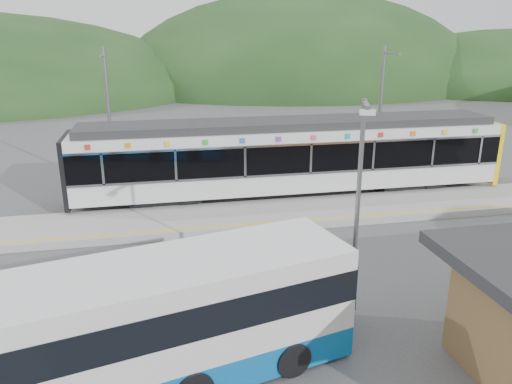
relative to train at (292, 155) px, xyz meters
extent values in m
plane|color=#4C4C4F|center=(-1.42, -6.00, -2.06)|extent=(120.00, 120.00, 0.00)
ellipsoid|color=#1E3D19|center=(14.58, 48.00, -2.06)|extent=(52.00, 39.00, 26.00)
ellipsoid|color=#1E3D19|center=(43.58, 42.00, -2.06)|extent=(44.00, 33.00, 16.00)
cube|color=#9E9E99|center=(-1.42, -2.70, -1.91)|extent=(26.00, 3.20, 0.30)
cube|color=yellow|center=(-1.42, -4.00, -1.76)|extent=(26.00, 0.10, 0.01)
cube|color=black|center=(-6.02, 0.00, -1.76)|extent=(3.20, 2.20, 0.56)
cube|color=black|center=(5.98, 0.00, -1.76)|extent=(3.20, 2.20, 0.56)
cube|color=silver|center=(-0.02, 0.00, -1.02)|extent=(20.00, 2.90, 0.92)
cube|color=black|center=(-0.02, 0.00, 0.16)|extent=(20.00, 2.96, 1.45)
cube|color=silver|center=(-0.02, -1.50, -0.51)|extent=(20.00, 0.05, 0.10)
cube|color=silver|center=(-0.02, -1.50, 0.84)|extent=(20.00, 0.05, 0.10)
cube|color=silver|center=(-0.02, 0.00, 1.11)|extent=(20.00, 2.90, 0.45)
cube|color=#2D2D30|center=(-0.02, 0.00, 1.52)|extent=(19.40, 2.50, 0.36)
cube|color=yellow|center=(10.10, 0.00, -0.16)|extent=(0.24, 2.92, 3.00)
cube|color=black|center=(-10.12, 0.00, -0.16)|extent=(0.20, 2.92, 3.00)
cube|color=silver|center=(-8.52, -1.50, 0.16)|extent=(0.10, 0.05, 1.35)
cube|color=silver|center=(-5.52, -1.50, 0.16)|extent=(0.10, 0.05, 1.35)
cube|color=silver|center=(-2.52, -1.50, 0.16)|extent=(0.10, 0.05, 1.35)
cube|color=silver|center=(0.48, -1.50, 0.16)|extent=(0.10, 0.05, 1.35)
cube|color=silver|center=(3.48, -1.50, 0.16)|extent=(0.10, 0.05, 1.35)
cube|color=silver|center=(6.48, -1.50, 0.16)|extent=(0.10, 0.05, 1.35)
cube|color=silver|center=(8.98, -1.50, 0.16)|extent=(0.10, 0.05, 1.35)
cube|color=red|center=(-9.02, -1.49, 1.12)|extent=(0.22, 0.04, 0.22)
cube|color=orange|center=(-7.42, -1.49, 1.12)|extent=(0.22, 0.04, 0.22)
cube|color=yellow|center=(-5.82, -1.49, 1.12)|extent=(0.22, 0.04, 0.22)
cube|color=green|center=(-4.22, -1.49, 1.12)|extent=(0.22, 0.04, 0.22)
cube|color=blue|center=(-2.62, -1.49, 1.12)|extent=(0.22, 0.04, 0.22)
cube|color=purple|center=(-1.02, -1.49, 1.12)|extent=(0.22, 0.04, 0.22)
cube|color=#E54C8C|center=(0.58, -1.49, 1.12)|extent=(0.22, 0.04, 0.22)
cube|color=#19A5A5|center=(2.18, -1.49, 1.12)|extent=(0.22, 0.04, 0.22)
cube|color=red|center=(3.78, -1.49, 1.12)|extent=(0.22, 0.04, 0.22)
cube|color=orange|center=(5.38, -1.49, 1.12)|extent=(0.22, 0.04, 0.22)
cube|color=yellow|center=(6.98, -1.49, 1.12)|extent=(0.22, 0.04, 0.22)
cube|color=green|center=(8.58, -1.49, 1.12)|extent=(0.22, 0.04, 0.22)
cylinder|color=slate|center=(-8.42, 2.60, 1.44)|extent=(0.18, 0.18, 7.00)
cube|color=slate|center=(-8.42, 1.80, 4.54)|extent=(0.08, 1.80, 0.08)
cylinder|color=slate|center=(5.58, 2.60, 1.44)|extent=(0.18, 0.18, 7.00)
cube|color=slate|center=(5.58, 1.80, 4.54)|extent=(0.08, 1.80, 0.08)
cube|color=#0B5FAB|center=(-7.29, -12.58, -1.58)|extent=(10.87, 4.84, 0.77)
cube|color=silver|center=(-7.29, -12.58, -0.81)|extent=(10.87, 4.84, 0.77)
cube|color=black|center=(-7.29, -12.58, -0.04)|extent=(10.88, 4.88, 0.77)
cube|color=silver|center=(-7.29, -12.58, 0.58)|extent=(10.87, 4.84, 0.48)
cylinder|color=black|center=(-6.08, -12.29, -1.63)|extent=(1.44, 2.66, 0.87)
cylinder|color=black|center=(-3.73, -11.72, -1.63)|extent=(1.44, 2.66, 0.87)
cylinder|color=slate|center=(-1.27, -10.92, 1.00)|extent=(0.12, 0.12, 6.13)
cube|color=slate|center=(-1.27, -11.38, 3.96)|extent=(0.44, 1.01, 0.12)
cube|color=silver|center=(-1.27, -11.84, 3.88)|extent=(0.39, 0.28, 0.12)
camera|label=1|loc=(-6.25, -22.27, 5.63)|focal=35.00mm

